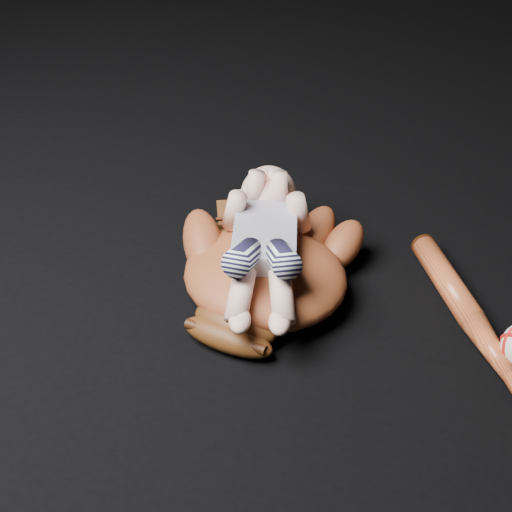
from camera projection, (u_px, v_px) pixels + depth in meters
name	position (u px, v px, depth m)	size (l,w,h in m)	color
baseball_glove	(265.00, 270.00, 1.40)	(0.37, 0.42, 0.13)	maroon
newborn_baby	(264.00, 242.00, 1.36)	(0.18, 0.40, 0.16)	#E8AE95
baseball_bat	(481.00, 332.00, 1.33)	(0.05, 0.50, 0.05)	#AC4721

